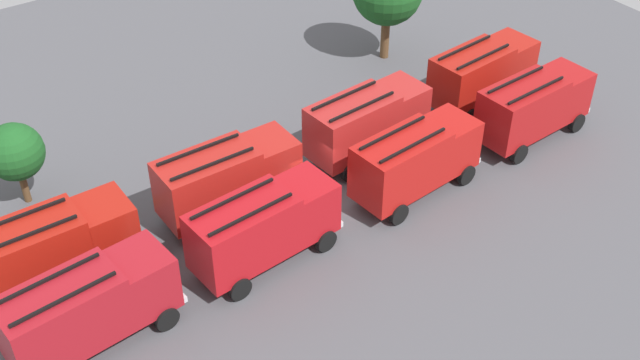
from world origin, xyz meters
TOP-DOWN VIEW (x-y plane):
  - ground_plane at (0.00, 0.00)m, footprint 62.87×62.87m
  - fire_truck_0 at (-12.85, -2.21)m, footprint 7.39×3.28m
  - fire_truck_1 at (-4.55, -2.05)m, footprint 7.37×3.21m
  - fire_truck_2 at (4.35, -2.11)m, footprint 7.38×3.26m
  - fire_truck_3 at (12.90, -2.04)m, footprint 7.31×3.04m
  - fire_truck_4 at (-12.74, 2.01)m, footprint 7.21×2.77m
  - fire_truck_5 at (-4.08, 1.97)m, footprint 7.21×2.77m
  - fire_truck_6 at (4.46, 1.97)m, footprint 7.36×3.20m
  - fire_truck_7 at (13.16, 2.20)m, footprint 7.39×3.27m
  - firefighter_1 at (6.90, 5.38)m, footprint 0.48×0.38m
  - tree_0 at (-12.07, 8.62)m, footprint 2.89×2.89m
  - traffic_cone_0 at (-4.62, 4.12)m, footprint 0.39×0.39m
  - traffic_cone_1 at (-8.35, 4.68)m, footprint 0.39×0.39m

SIDE VIEW (x-z plane):
  - ground_plane at x=0.00m, z-range 0.00..0.00m
  - traffic_cone_0 at x=-4.62m, z-range 0.00..0.55m
  - traffic_cone_1 at x=-8.35m, z-range 0.00..0.56m
  - firefighter_1 at x=6.90m, z-range 0.11..1.85m
  - fire_truck_0 at x=-12.85m, z-range 0.21..4.09m
  - fire_truck_1 at x=-4.55m, z-range 0.21..4.09m
  - fire_truck_2 at x=4.35m, z-range 0.21..4.09m
  - fire_truck_3 at x=12.90m, z-range 0.21..4.09m
  - fire_truck_4 at x=-12.74m, z-range 0.21..4.09m
  - fire_truck_5 at x=-4.08m, z-range 0.21..4.09m
  - fire_truck_6 at x=4.46m, z-range 0.21..4.09m
  - fire_truck_7 at x=13.16m, z-range 0.21..4.09m
  - tree_0 at x=-12.07m, z-range 0.77..5.25m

